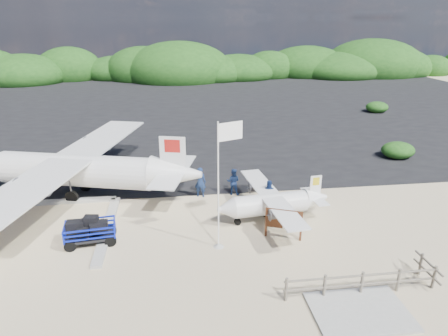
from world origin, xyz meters
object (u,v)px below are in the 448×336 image
at_px(baggage_cart, 92,243).
at_px(flagpole, 219,247).
at_px(aircraft_large, 333,108).
at_px(aircraft_small, 103,99).
at_px(crew_a, 200,182).
at_px(signboard, 283,238).
at_px(crew_c, 269,197).
at_px(crew_b, 233,182).

relative_size(baggage_cart, flagpole, 0.42).
bearing_deg(aircraft_large, flagpole, 74.74).
relative_size(baggage_cart, aircraft_large, 0.15).
bearing_deg(aircraft_small, crew_a, 101.91).
bearing_deg(aircraft_large, signboard, 79.41).
distance_m(crew_c, aircraft_small, 37.77).
distance_m(aircraft_large, aircraft_small, 29.47).
relative_size(crew_a, crew_b, 1.13).
bearing_deg(baggage_cart, aircraft_large, 43.37).
relative_size(flagpole, crew_a, 3.25).
distance_m(baggage_cart, signboard, 9.20).
bearing_deg(crew_b, crew_a, 20.41).
distance_m(flagpole, aircraft_large, 33.23).
distance_m(flagpole, crew_b, 6.09).
bearing_deg(signboard, crew_c, 114.41).
relative_size(baggage_cart, crew_a, 1.35).
relative_size(signboard, aircraft_small, 0.31).
height_order(baggage_cart, crew_a, crew_a).
bearing_deg(signboard, aircraft_small, 133.22).
distance_m(signboard, crew_c, 2.83).
bearing_deg(flagpole, baggage_cart, 169.61).
bearing_deg(crew_c, signboard, 98.87).
height_order(signboard, crew_c, crew_c).
height_order(baggage_cart, signboard, signboard).
height_order(crew_b, crew_c, crew_c).
height_order(flagpole, crew_a, flagpole).
bearing_deg(aircraft_large, baggage_cart, 65.58).
distance_m(baggage_cart, aircraft_small, 37.31).
bearing_deg(flagpole, crew_b, 74.88).
bearing_deg(baggage_cart, aircraft_small, 90.85).
bearing_deg(signboard, crew_b, 129.29).
bearing_deg(baggage_cart, signboard, -11.25).
bearing_deg(crew_a, crew_b, -162.14).
relative_size(flagpole, aircraft_large, 0.36).
distance_m(baggage_cart, aircraft_large, 35.80).
bearing_deg(crew_a, aircraft_large, -111.47).
distance_m(crew_a, aircraft_large, 28.71).
bearing_deg(signboard, crew_a, 146.66).
height_order(flagpole, aircraft_large, flagpole).
relative_size(flagpole, aircraft_small, 0.97).
distance_m(flagpole, crew_c, 4.45).
xyz_separation_m(baggage_cart, flagpole, (5.97, -1.10, 0.00)).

